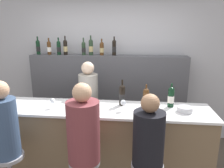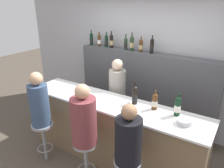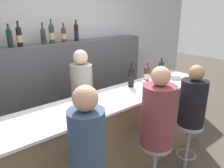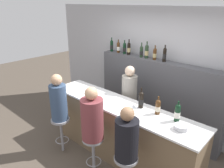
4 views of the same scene
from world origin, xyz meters
name	(u,v)px [view 3 (image 3 of 4)]	position (x,y,z in m)	size (l,w,h in m)	color
wall_back	(65,57)	(0.00, 1.70, 1.30)	(6.40, 0.05, 2.60)	#B2B2B7
bar_counter	(120,132)	(0.00, 0.30, 0.52)	(2.95, 0.64, 1.05)	brown
back_bar_cabinet	(73,89)	(0.00, 1.47, 0.79)	(2.76, 0.28, 1.58)	#4C4C51
wine_bottle_counter_0	(131,77)	(0.32, 0.44, 1.19)	(0.08, 0.08, 0.35)	black
wine_bottle_counter_1	(147,74)	(0.64, 0.44, 1.17)	(0.08, 0.08, 0.29)	#4C2D14
wine_bottle_counter_2	(161,69)	(0.96, 0.44, 1.18)	(0.08, 0.08, 0.32)	black
wine_bottle_backbar_2	(10,38)	(-0.88, 1.47, 1.70)	(0.07, 0.07, 0.30)	black
wine_bottle_backbar_3	(19,36)	(-0.76, 1.47, 1.72)	(0.07, 0.07, 0.33)	black
wine_bottle_backbar_4	(43,36)	(-0.43, 1.47, 1.70)	(0.07, 0.07, 0.30)	#233823
wine_bottle_backbar_5	(52,34)	(-0.30, 1.47, 1.72)	(0.08, 0.08, 0.34)	#233823
wine_bottle_backbar_6	(64,34)	(-0.11, 1.47, 1.70)	(0.07, 0.07, 0.29)	#4C2D14
wine_bottle_backbar_7	(76,32)	(0.11, 1.47, 1.72)	(0.07, 0.07, 0.32)	black
wine_glass_0	(85,101)	(-0.56, 0.23, 1.14)	(0.06, 0.06, 0.13)	silver
wine_glass_1	(144,83)	(0.35, 0.23, 1.15)	(0.07, 0.07, 0.14)	silver
metal_bowl	(175,76)	(1.10, 0.28, 1.08)	(0.19, 0.19, 0.07)	#B7B7BC
guest_seated_left	(87,143)	(-0.90, -0.31, 1.06)	(0.29, 0.29, 0.85)	#334766
bar_stool_middle	(155,156)	(-0.03, -0.31, 0.52)	(0.34, 0.34, 0.68)	gray
guest_seated_middle	(158,112)	(-0.03, -0.31, 1.05)	(0.34, 0.34, 0.85)	brown
bar_stool_right	(189,135)	(0.64, -0.31, 0.52)	(0.34, 0.34, 0.68)	gray
guest_seated_right	(193,100)	(0.64, -0.31, 1.01)	(0.32, 0.32, 0.76)	black
bartender	(83,109)	(-0.22, 0.84, 0.73)	(0.29, 0.29, 1.56)	gray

